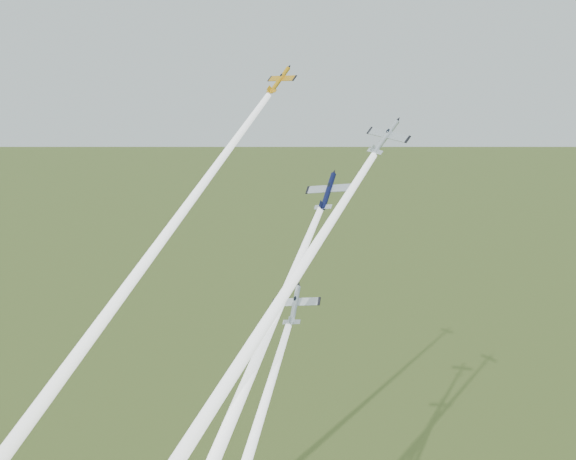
{
  "coord_description": "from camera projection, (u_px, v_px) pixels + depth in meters",
  "views": [
    {
      "loc": [
        57.75,
        -89.13,
        115.73
      ],
      "look_at": [
        0.0,
        -6.0,
        92.0
      ],
      "focal_mm": 45.0,
      "sensor_mm": 36.0,
      "label": 1
    }
  ],
  "objects": [
    {
      "name": "smoke_trail_navy",
      "position": [
        230.0,
        421.0,
        90.48
      ],
      "size": [
        4.77,
        46.97,
        48.03
      ],
      "primitive_type": null,
      "rotation": [
        -0.77,
        0.0,
        0.05
      ],
      "color": "white"
    },
    {
      "name": "smoke_trail_yellow",
      "position": [
        137.0,
        274.0,
        106.15
      ],
      "size": [
        16.64,
        49.72,
        52.35
      ],
      "primitive_type": null,
      "rotation": [
        -0.77,
        0.0,
        -0.29
      ],
      "color": "white"
    },
    {
      "name": "plane_silver_right",
      "position": [
        386.0,
        137.0,
        100.06
      ],
      "size": [
        9.07,
        7.52,
        6.78
      ],
      "primitive_type": null,
      "rotation": [
        0.8,
        0.1,
        -0.26
      ],
      "color": "#B6BFC5"
    },
    {
      "name": "plane_yellow",
      "position": [
        280.0,
        80.0,
        116.31
      ],
      "size": [
        7.92,
        7.19,
        5.79
      ],
      "primitive_type": null,
      "rotation": [
        0.8,
        -0.03,
        -0.29
      ],
      "color": "orange"
    },
    {
      "name": "plane_navy",
      "position": [
        328.0,
        191.0,
        105.21
      ],
      "size": [
        9.06,
        6.77,
        7.62
      ],
      "primitive_type": null,
      "rotation": [
        0.8,
        -0.15,
        0.05
      ],
      "color": "#0C1138"
    },
    {
      "name": "plane_silver_low",
      "position": [
        295.0,
        305.0,
        102.63
      ],
      "size": [
        9.21,
        7.24,
        7.35
      ],
      "primitive_type": null,
      "rotation": [
        0.8,
        -0.17,
        0.2
      ],
      "color": "silver"
    },
    {
      "name": "smoke_trail_silver_right",
      "position": [
        241.0,
        361.0,
        89.84
      ],
      "size": [
        14.48,
        47.41,
        49.53
      ],
      "primitive_type": null,
      "rotation": [
        -0.77,
        0.0,
        -0.26
      ],
      "color": "white"
    }
  ]
}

